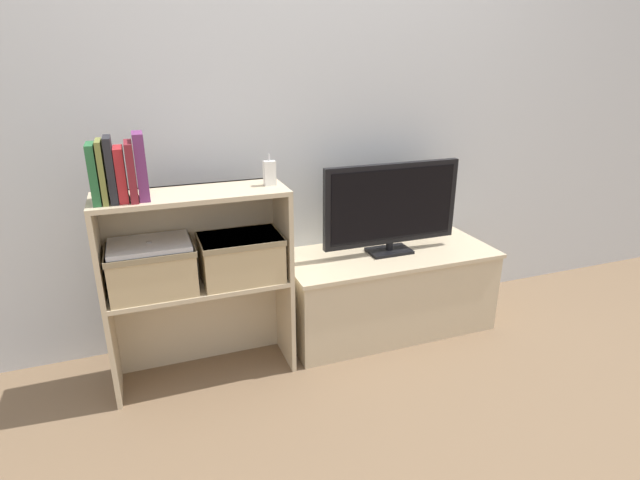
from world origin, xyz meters
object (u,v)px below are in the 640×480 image
object	(u,v)px
book_charcoal	(111,170)
tv_stand	(387,290)
tv	(392,206)
baby_monitor	(270,173)
book_plum	(141,166)
storage_basket_right	(241,255)
book_forest	(94,174)
book_crimson	(121,174)
book_maroon	(131,171)
book_olive	(102,172)
laptop	(149,245)
storage_basket_left	(152,267)

from	to	relation	value
book_charcoal	tv_stand	bearing A→B (deg)	5.82
tv	baby_monitor	bearing A→B (deg)	-172.35
tv	book_plum	xyz separation A→B (m)	(-1.16, -0.13, 0.31)
book_plum	storage_basket_right	xyz separation A→B (m)	(0.37, 0.03, -0.43)
book_forest	book_charcoal	distance (m)	0.06
book_crimson	book_maroon	size ratio (longest dim) A/B	0.92
book_forest	storage_basket_right	world-z (taller)	book_forest
book_olive	storage_basket_right	xyz separation A→B (m)	(0.51, 0.03, -0.42)
book_charcoal	book_maroon	size ratio (longest dim) A/B	1.10
tv	baby_monitor	size ratio (longest dim) A/B	5.37
tv_stand	baby_monitor	xyz separation A→B (m)	(-0.64, -0.09, 0.70)
tv	laptop	world-z (taller)	tv
tv	storage_basket_left	xyz separation A→B (m)	(-1.16, -0.10, -0.12)
tv	book_maroon	xyz separation A→B (m)	(-1.20, -0.13, 0.30)
tv_stand	book_charcoal	size ratio (longest dim) A/B	4.49
book_olive	book_charcoal	size ratio (longest dim) A/B	0.96
tv_stand	book_crimson	distance (m)	1.45
book_plum	baby_monitor	world-z (taller)	book_plum
book_maroon	storage_basket_left	xyz separation A→B (m)	(0.03, 0.03, -0.41)
book_charcoal	baby_monitor	size ratio (longest dim) A/B	1.82
book_plum	storage_basket_left	size ratio (longest dim) A/B	0.73
tv_stand	book_olive	size ratio (longest dim) A/B	4.69
book_forest	book_maroon	xyz separation A→B (m)	(0.13, 0.00, -0.00)
tv	storage_basket_right	xyz separation A→B (m)	(-0.79, -0.10, -0.12)
book_maroon	book_plum	size ratio (longest dim) A/B	0.87
tv_stand	baby_monitor	size ratio (longest dim) A/B	8.18
tv_stand	book_charcoal	world-z (taller)	book_charcoal
baby_monitor	book_forest	bearing A→B (deg)	-176.58
laptop	storage_basket_left	bearing A→B (deg)	0.00
laptop	tv_stand	bearing A→B (deg)	5.06
book_maroon	baby_monitor	distance (m)	0.55
tv_stand	book_olive	bearing A→B (deg)	-174.32
tv_stand	storage_basket_right	world-z (taller)	storage_basket_right
book_charcoal	book_olive	bearing A→B (deg)	180.00
book_maroon	laptop	size ratio (longest dim) A/B	0.69
book_plum	baby_monitor	bearing A→B (deg)	4.54
book_charcoal	book_forest	bearing A→B (deg)	180.00
tv_stand	book_plum	distance (m)	1.40
tv_stand	storage_basket_left	distance (m)	1.22
book_crimson	storage_basket_right	distance (m)	0.60
tv	storage_basket_left	world-z (taller)	tv
book_crimson	storage_basket_right	bearing A→B (deg)	3.34
book_olive	book_maroon	bearing A→B (deg)	0.00
tv_stand	book_forest	bearing A→B (deg)	-174.45
tv	book_crimson	world-z (taller)	book_crimson
storage_basket_left	laptop	distance (m)	0.10
book_charcoal	laptop	size ratio (longest dim) A/B	0.76
tv	book_plum	distance (m)	1.21
baby_monitor	storage_basket_left	xyz separation A→B (m)	(-0.52, -0.01, -0.35)
baby_monitor	storage_basket_right	xyz separation A→B (m)	(-0.15, -0.01, -0.35)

